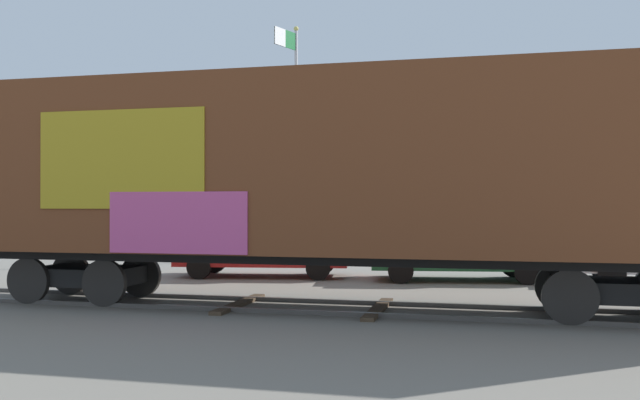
{
  "coord_description": "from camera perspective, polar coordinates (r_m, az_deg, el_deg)",
  "views": [
    {
      "loc": [
        1.54,
        -12.66,
        2.0
      ],
      "look_at": [
        -1.53,
        2.05,
        2.09
      ],
      "focal_mm": 38.03,
      "sensor_mm": 36.0,
      "label": 1
    }
  ],
  "objects": [
    {
      "name": "ground_plane",
      "position": [
        12.91,
        4.87,
        -9.25
      ],
      "size": [
        260.0,
        260.0,
        0.0
      ],
      "primitive_type": "plane",
      "color": "slate"
    },
    {
      "name": "track",
      "position": [
        13.05,
        0.7,
        -8.98
      ],
      "size": [
        60.02,
        3.65,
        0.08
      ],
      "color": "#4C4742",
      "rests_on": "ground_plane"
    },
    {
      "name": "freight_car",
      "position": [
        12.92,
        0.57,
        2.56
      ],
      "size": [
        15.0,
        3.41,
        4.61
      ],
      "color": "brown",
      "rests_on": "ground_plane"
    },
    {
      "name": "flagpole",
      "position": [
        24.61,
        -2.28,
        7.06
      ],
      "size": [
        0.59,
        1.29,
        8.46
      ],
      "color": "silver",
      "rests_on": "ground_plane"
    },
    {
      "name": "hillside",
      "position": [
        89.94,
        10.88,
        1.51
      ],
      "size": [
        113.58,
        34.4,
        14.57
      ],
      "color": "silver",
      "rests_on": "ground_plane"
    },
    {
      "name": "parked_car_red",
      "position": [
        18.83,
        -4.83,
        -3.97
      ],
      "size": [
        4.86,
        2.34,
        1.61
      ],
      "color": "#B21E1E",
      "rests_on": "ground_plane"
    },
    {
      "name": "parked_car_green",
      "position": [
        18.17,
        11.48,
        -4.08
      ],
      "size": [
        4.76,
        2.43,
        1.62
      ],
      "color": "#1E5933",
      "rests_on": "ground_plane"
    }
  ]
}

